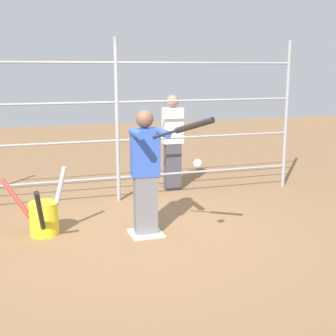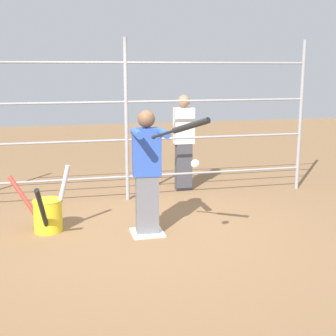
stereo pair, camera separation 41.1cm
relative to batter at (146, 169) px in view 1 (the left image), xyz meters
The scene contains 8 objects.
ground_plane 0.84m from the batter, 90.00° to the right, with size 24.00×24.00×0.00m, color olive.
home_plate 0.83m from the batter, 90.00° to the right, with size 0.40×0.40×0.02m.
fence_backstop 1.67m from the batter, 90.00° to the right, with size 5.95×0.06×2.49m.
batter is the anchor object (origin of this frame).
baseball_bat_swinging 1.01m from the batter, 108.93° to the left, with size 0.49×0.67×0.30m.
softball_in_flight 0.85m from the batter, 118.10° to the left, with size 0.10×0.10×0.10m.
bat_bucket 1.41m from the batter, 17.32° to the right, with size 0.81×1.08×0.86m.
bystander_behind_fence 2.26m from the batter, 117.00° to the right, with size 0.33×0.21×1.61m.
Camera 1 is at (1.46, 5.38, 2.03)m, focal length 50.00 mm.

